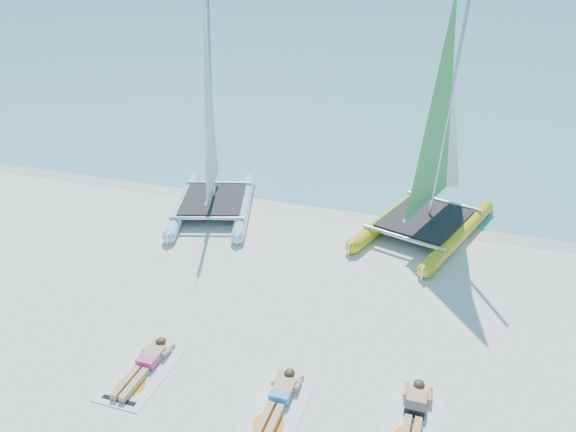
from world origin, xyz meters
name	(u,v)px	position (x,y,z in m)	size (l,w,h in m)	color
ground	(302,308)	(0.00, 0.00, 0.00)	(140.00, 140.00, 0.00)	silver
sea	(457,15)	(0.00, 63.00, 0.01)	(140.00, 115.00, 0.01)	#76B4C6
wet_sand_strip	(353,212)	(0.00, 5.50, 0.00)	(140.00, 1.40, 0.01)	beige
catamaran_blue	(211,151)	(-4.27, 4.29, 1.98)	(3.66, 5.33, 6.63)	#C2ECFF
catamaran_yellow	(439,154)	(2.41, 5.35, 2.27)	(4.00, 5.80, 7.21)	gold
towel_a	(141,374)	(-2.37, -3.14, 0.01)	(1.00, 1.85, 0.02)	silver
sunbather_a	(145,364)	(-2.37, -2.95, 0.12)	(0.37, 1.73, 0.26)	tan
towel_b	(275,411)	(0.47, -3.20, 0.01)	(1.00, 1.85, 0.02)	silver
sunbather_b	(279,399)	(0.47, -3.01, 0.12)	(0.37, 1.73, 0.26)	tan
towel_c	(413,424)	(2.88, -2.73, 0.01)	(1.00, 1.85, 0.02)	silver
sunbather_c	(415,411)	(2.88, -2.54, 0.12)	(0.37, 1.73, 0.26)	tan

